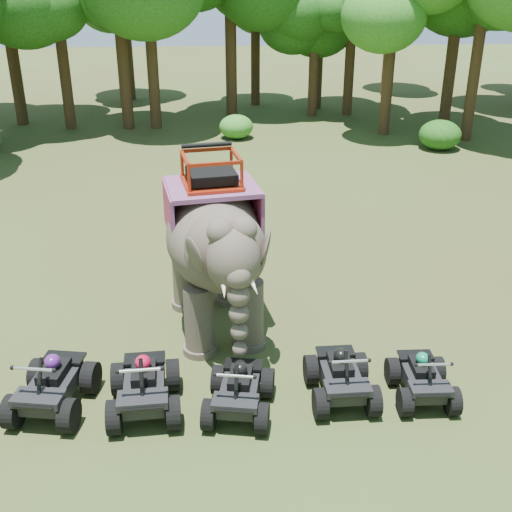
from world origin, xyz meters
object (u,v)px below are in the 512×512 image
object	(u,v)px
atv_0	(51,379)
atv_2	(239,384)
elephant	(214,243)
atv_1	(144,380)
atv_3	(342,371)
atv_4	(423,373)

from	to	relation	value
atv_0	atv_2	world-z (taller)	atv_0
elephant	atv_2	world-z (taller)	elephant
atv_0	atv_1	world-z (taller)	atv_1
atv_0	atv_3	world-z (taller)	atv_0
elephant	atv_3	bearing A→B (deg)	-60.29
elephant	atv_1	bearing A→B (deg)	-124.10
elephant	atv_2	distance (m)	3.61
atv_3	atv_1	bearing A→B (deg)	-179.53
atv_0	atv_4	distance (m)	7.20
atv_1	atv_0	bearing A→B (deg)	171.39
atv_1	atv_4	size ratio (longest dim) A/B	1.17
atv_1	atv_2	size ratio (longest dim) A/B	1.10
atv_2	atv_3	size ratio (longest dim) A/B	0.98
atv_3	atv_4	xyz separation A→B (m)	(1.60, -0.09, -0.06)
elephant	atv_3	world-z (taller)	elephant
atv_0	atv_2	size ratio (longest dim) A/B	1.09
atv_2	atv_4	bearing A→B (deg)	13.13
atv_3	atv_4	bearing A→B (deg)	-4.65
atv_2	atv_0	bearing A→B (deg)	-175.36
atv_1	atv_2	bearing A→B (deg)	-9.02
atv_0	atv_1	xyz separation A→B (m)	(1.77, -0.15, 0.01)
atv_3	atv_2	bearing A→B (deg)	-173.02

